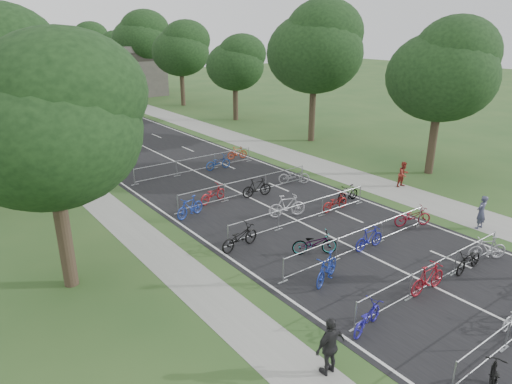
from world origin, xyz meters
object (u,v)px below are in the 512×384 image
at_px(overpass_bridge, 48,75).
at_px(pedestrian_a, 481,212).
at_px(pedestrian_c, 330,346).
at_px(pedestrian_b, 403,174).

bearing_deg(overpass_bridge, pedestrian_a, -83.08).
height_order(overpass_bridge, pedestrian_c, overpass_bridge).
bearing_deg(pedestrian_b, pedestrian_a, -105.61).
height_order(pedestrian_a, pedestrian_c, pedestrian_c).
bearing_deg(pedestrian_b, pedestrian_c, -146.23).
height_order(overpass_bridge, pedestrian_a, overpass_bridge).
distance_m(pedestrian_a, pedestrian_c, 13.87).
relative_size(pedestrian_b, pedestrian_c, 0.87).
bearing_deg(pedestrian_a, pedestrian_c, 12.24).
bearing_deg(pedestrian_c, pedestrian_a, -168.71).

